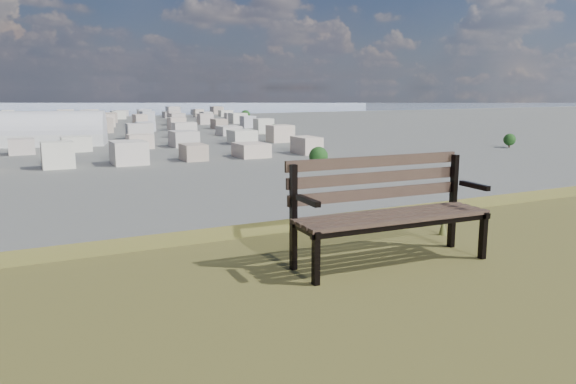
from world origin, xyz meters
TOP-DOWN VIEW (x-y plane):
  - park_bench at (1.33, 2.74)m, footprint 1.75×0.63m
  - arena at (15.73, 283.53)m, footprint 53.32×32.62m
  - city_blocks at (0.00, 394.44)m, footprint 395.00×361.00m
  - bay_water at (0.00, 900.00)m, footprint 2400.00×700.00m

SIDE VIEW (x-z plane):
  - bay_water at x=0.00m, z-range -0.06..0.06m
  - city_blocks at x=0.00m, z-range 0.00..7.00m
  - arena at x=15.73m, z-range -5.54..15.43m
  - park_bench at x=1.33m, z-range 25.06..25.96m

